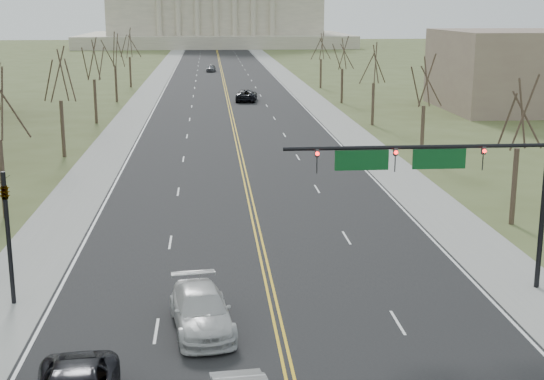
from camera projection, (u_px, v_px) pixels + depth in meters
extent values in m
cube|color=black|center=(225.00, 85.00, 128.04)|extent=(20.00, 380.00, 0.01)
cube|color=black|center=(289.00, 372.00, 27.30)|extent=(120.00, 14.00, 0.01)
cube|color=gray|center=(153.00, 86.00, 127.07)|extent=(4.00, 380.00, 0.03)
cube|color=gray|center=(295.00, 85.00, 129.01)|extent=(4.00, 380.00, 0.03)
cube|color=gold|center=(225.00, 85.00, 128.04)|extent=(0.42, 380.00, 0.01)
cube|color=silver|center=(166.00, 86.00, 127.25)|extent=(0.15, 380.00, 0.01)
cube|color=silver|center=(282.00, 85.00, 128.83)|extent=(0.15, 380.00, 0.01)
cube|color=beige|center=(216.00, 39.00, 263.19)|extent=(90.00, 60.00, 4.00)
cube|color=beige|center=(215.00, 10.00, 260.84)|extent=(70.00, 40.00, 16.00)
cylinder|color=black|center=(543.00, 214.00, 34.73)|extent=(0.24, 0.24, 7.20)
cylinder|color=black|center=(418.00, 147.00, 33.49)|extent=(12.00, 0.18, 0.18)
imported|color=black|center=(483.00, 158.00, 33.86)|extent=(0.35, 0.40, 1.10)
sphere|color=#FF0C0C|center=(484.00, 151.00, 33.63)|extent=(0.18, 0.18, 0.18)
imported|color=black|center=(395.00, 160.00, 33.54)|extent=(0.35, 0.40, 1.10)
sphere|color=#FF0C0C|center=(396.00, 152.00, 33.31)|extent=(0.18, 0.18, 0.18)
imported|color=black|center=(317.00, 161.00, 33.26)|extent=(0.35, 0.40, 1.10)
sphere|color=#FF0C0C|center=(317.00, 154.00, 33.03)|extent=(0.18, 0.18, 0.18)
cube|color=#0C4C1E|center=(439.00, 159.00, 33.70)|extent=(2.40, 0.12, 0.90)
cube|color=#0C4C1E|center=(362.00, 160.00, 33.42)|extent=(2.40, 0.12, 0.90)
cylinder|color=black|center=(9.00, 239.00, 32.93)|extent=(0.20, 0.20, 6.00)
imported|color=black|center=(4.00, 190.00, 32.42)|extent=(0.32, 0.36, 0.99)
cylinder|color=#3E3024|center=(514.00, 187.00, 45.44)|extent=(0.32, 0.32, 4.68)
cylinder|color=#3E3024|center=(3.00, 179.00, 46.78)|extent=(0.32, 0.32, 4.95)
cylinder|color=#3E3024|center=(422.00, 133.00, 64.81)|extent=(0.32, 0.32, 4.68)
cylinder|color=#3E3024|center=(63.00, 129.00, 66.15)|extent=(0.32, 0.32, 4.95)
cylinder|color=#3E3024|center=(373.00, 104.00, 84.18)|extent=(0.32, 0.32, 4.68)
cylinder|color=#3E3024|center=(95.00, 101.00, 85.53)|extent=(0.32, 0.32, 4.95)
cylinder|color=#3E3024|center=(342.00, 86.00, 103.56)|extent=(0.32, 0.32, 4.68)
cylinder|color=#3E3024|center=(116.00, 84.00, 104.90)|extent=(0.32, 0.32, 4.95)
cylinder|color=#3E3024|center=(321.00, 74.00, 122.93)|extent=(0.32, 0.32, 4.68)
cylinder|color=#3E3024|center=(130.00, 72.00, 124.28)|extent=(0.32, 0.32, 4.95)
cube|color=#7C6458|center=(542.00, 70.00, 97.16)|extent=(25.00, 20.00, 10.00)
imported|color=silver|center=(201.00, 311.00, 30.75)|extent=(3.03, 5.85, 1.62)
imported|color=black|center=(246.00, 95.00, 106.15)|extent=(3.38, 6.18, 1.64)
imported|color=#57585F|center=(211.00, 68.00, 154.75)|extent=(2.16, 4.39, 1.44)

